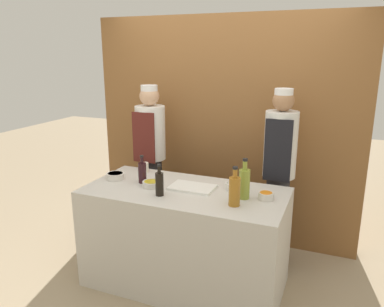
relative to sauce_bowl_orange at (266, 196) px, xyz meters
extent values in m
plane|color=tan|center=(-0.68, -0.05, -0.92)|extent=(14.00, 14.00, 0.00)
cube|color=brown|center=(-0.68, 1.03, 0.28)|extent=(2.90, 0.18, 2.40)
cube|color=beige|center=(-0.68, -0.05, -0.48)|extent=(1.72, 0.83, 0.89)
cylinder|color=silver|center=(0.00, 0.00, 0.00)|extent=(0.12, 0.12, 0.06)
cylinder|color=orange|center=(0.00, 0.00, 0.02)|extent=(0.10, 0.10, 0.02)
cylinder|color=silver|center=(-0.98, -0.08, -0.01)|extent=(0.16, 0.16, 0.05)
cylinder|color=yellow|center=(-0.98, -0.08, 0.01)|extent=(0.13, 0.13, 0.01)
cylinder|color=silver|center=(-0.29, 0.12, 0.00)|extent=(0.16, 0.16, 0.06)
cylinder|color=green|center=(-0.29, 0.12, 0.02)|extent=(0.13, 0.13, 0.02)
cylinder|color=silver|center=(-1.38, -0.03, 0.00)|extent=(0.16, 0.16, 0.06)
cylinder|color=silver|center=(-1.38, -0.03, 0.02)|extent=(0.13, 0.13, 0.02)
cube|color=white|center=(-0.63, 0.01, -0.02)|extent=(0.38, 0.25, 0.02)
cylinder|color=black|center=(-0.82, -0.24, 0.06)|extent=(0.07, 0.07, 0.19)
cylinder|color=black|center=(-0.82, -0.24, 0.19)|extent=(0.03, 0.03, 0.06)
cylinder|color=black|center=(-0.82, -0.24, 0.23)|extent=(0.03, 0.03, 0.02)
cylinder|color=olive|center=(-0.17, -0.04, 0.09)|extent=(0.09, 0.09, 0.24)
cylinder|color=olive|center=(-0.17, -0.04, 0.24)|extent=(0.04, 0.04, 0.07)
cylinder|color=black|center=(-0.17, -0.04, 0.29)|extent=(0.04, 0.04, 0.02)
cylinder|color=black|center=(-1.11, -0.02, 0.06)|extent=(0.07, 0.07, 0.18)
cylinder|color=black|center=(-1.11, -0.02, 0.18)|extent=(0.03, 0.03, 0.06)
cylinder|color=black|center=(-1.11, -0.02, 0.21)|extent=(0.03, 0.03, 0.02)
cylinder|color=#9E661E|center=(-0.20, -0.21, 0.08)|extent=(0.09, 0.09, 0.22)
cylinder|color=#9E661E|center=(-0.20, -0.21, 0.22)|extent=(0.04, 0.04, 0.07)
cylinder|color=black|center=(-0.20, -0.21, 0.27)|extent=(0.04, 0.04, 0.02)
cylinder|color=silver|center=(-1.24, 0.26, 0.01)|extent=(0.07, 0.07, 0.09)
cylinder|color=#28282D|center=(-1.36, 0.62, -0.46)|extent=(0.23, 0.23, 0.92)
cylinder|color=white|center=(-1.36, 0.62, 0.28)|extent=(0.31, 0.31, 0.57)
cube|color=#561E19|center=(-1.36, 0.47, 0.26)|extent=(0.25, 0.02, 0.52)
sphere|color=tan|center=(-1.36, 0.62, 0.66)|extent=(0.20, 0.20, 0.20)
cylinder|color=white|center=(-1.36, 0.62, 0.74)|extent=(0.17, 0.17, 0.07)
cylinder|color=#28282D|center=(0.00, 0.62, -0.48)|extent=(0.22, 0.22, 0.89)
cylinder|color=silver|center=(0.00, 0.62, 0.28)|extent=(0.30, 0.30, 0.62)
cube|color=black|center=(0.00, 0.47, 0.25)|extent=(0.24, 0.02, 0.57)
sphere|color=#9E704C|center=(0.00, 0.62, 0.68)|extent=(0.20, 0.20, 0.20)
cylinder|color=white|center=(0.00, 0.62, 0.76)|extent=(0.17, 0.17, 0.07)
camera|label=1|loc=(0.51, -2.79, 1.10)|focal=35.00mm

